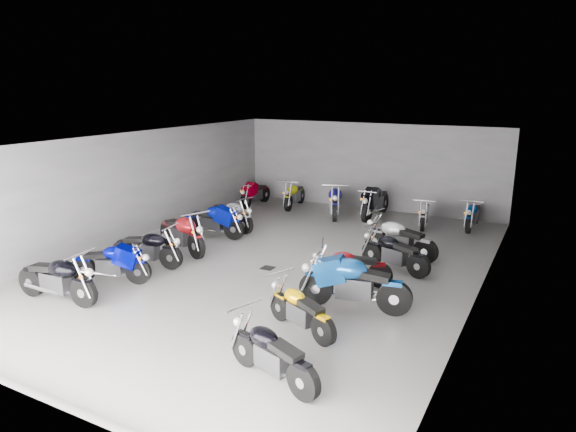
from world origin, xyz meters
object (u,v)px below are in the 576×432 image
motorcycle_left_b (111,263)px  motorcycle_back_d (375,202)px  motorcycle_left_a (57,279)px  motorcycle_back_a (255,193)px  motorcycle_back_e (424,213)px  drain_grate (268,268)px  motorcycle_left_c (147,248)px  motorcycle_back_c (335,201)px  motorcycle_left_d (182,233)px  motorcycle_right_a (272,354)px  motorcycle_left_e (213,221)px  motorcycle_right_f (399,239)px  motorcycle_right_e (394,253)px  motorcycle_right_d (350,267)px  motorcycle_right_c (353,283)px  motorcycle_left_f (230,215)px  motorcycle_back_b (294,195)px  motorcycle_right_b (300,310)px  motorcycle_back_f (473,215)px

motorcycle_left_b → motorcycle_back_d: motorcycle_back_d is taller
motorcycle_left_b → motorcycle_left_a: bearing=-27.9°
motorcycle_back_a → motorcycle_back_e: 6.52m
drain_grate → motorcycle_left_c: size_ratio=0.16×
drain_grate → motorcycle_back_c: bearing=96.1°
motorcycle_left_d → motorcycle_left_b: bearing=22.4°
motorcycle_right_a → motorcycle_back_d: 10.85m
motorcycle_left_e → motorcycle_right_f: 5.62m
motorcycle_left_e → motorcycle_back_e: motorcycle_left_e is taller
motorcycle_right_e → motorcycle_right_d: bearing=175.8°
motorcycle_right_a → motorcycle_right_c: motorcycle_right_c is taller
motorcycle_right_c → motorcycle_right_f: size_ratio=1.10×
motorcycle_left_d → motorcycle_left_e: size_ratio=1.03×
motorcycle_right_c → motorcycle_back_a: 9.87m
motorcycle_left_f → motorcycle_right_a: (5.53, -6.95, -0.04)m
motorcycle_right_f → motorcycle_back_e: bearing=15.6°
motorcycle_back_b → motorcycle_right_a: bearing=107.5°
motorcycle_right_f → motorcycle_back_d: size_ratio=0.89×
motorcycle_right_c → motorcycle_left_b: bearing=94.0°
motorcycle_left_c → motorcycle_back_b: (0.27, 7.62, 0.00)m
motorcycle_right_b → motorcycle_back_b: (-4.81, 9.00, 0.05)m
motorcycle_left_f → motorcycle_back_b: bearing=-170.0°
motorcycle_left_c → motorcycle_right_e: 6.26m
motorcycle_left_d → motorcycle_right_c: (5.59, -1.32, 0.02)m
motorcycle_left_c → motorcycle_left_f: motorcycle_left_f is taller
drain_grate → motorcycle_left_a: (-2.91, -3.92, 0.51)m
motorcycle_back_d → motorcycle_right_c: bearing=106.5°
motorcycle_left_a → motorcycle_right_e: (5.79, 5.27, -0.05)m
motorcycle_left_c → motorcycle_left_f: (-0.09, 3.87, 0.01)m
motorcycle_left_d → motorcycle_right_e: (5.66, 1.32, -0.08)m
motorcycle_right_a → motorcycle_back_c: (-3.28, 10.22, 0.09)m
motorcycle_left_c → motorcycle_right_c: 5.59m
motorcycle_left_c → motorcycle_left_f: bearing=171.5°
motorcycle_back_a → motorcycle_back_c: (3.38, -0.05, 0.07)m
motorcycle_left_a → motorcycle_back_d: 10.80m
motorcycle_right_d → motorcycle_left_a: bearing=103.6°
motorcycle_right_c → motorcycle_left_c: bearing=81.3°
motorcycle_right_b → motorcycle_left_a: bearing=127.1°
motorcycle_left_b → motorcycle_back_b: (0.23, 8.87, 0.02)m
motorcycle_back_d → motorcycle_back_e: 1.86m
motorcycle_back_d → motorcycle_right_f: bearing=118.4°
drain_grate → motorcycle_right_a: motorcycle_right_a is taller
motorcycle_left_a → motorcycle_right_e: size_ratio=1.13×
motorcycle_back_f → motorcycle_left_a: bearing=56.4°
motorcycle_right_a → motorcycle_back_a: (-6.66, 10.26, 0.02)m
motorcycle_back_a → motorcycle_back_c: bearing=178.6°
motorcycle_left_d → drain_grate: bearing=110.9°
drain_grate → motorcycle_left_c: motorcycle_left_c is taller
motorcycle_left_d → motorcycle_right_f: motorcycle_left_d is taller
motorcycle_right_d → motorcycle_back_b: bearing=14.3°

